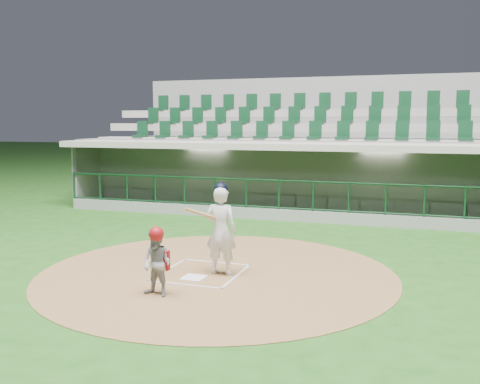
# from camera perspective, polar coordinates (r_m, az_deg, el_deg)

# --- Properties ---
(ground) EXTENTS (120.00, 120.00, 0.00)m
(ground) POSITION_cam_1_polar(r_m,az_deg,el_deg) (11.24, -3.53, -8.25)
(ground) COLOR #1D4D16
(ground) RESTS_ON ground
(dirt_circle) EXTENTS (7.20, 7.20, 0.01)m
(dirt_circle) POSITION_cam_1_polar(r_m,az_deg,el_deg) (10.95, -2.45, -8.64)
(dirt_circle) COLOR brown
(dirt_circle) RESTS_ON ground
(home_plate) EXTENTS (0.43, 0.43, 0.02)m
(home_plate) POSITION_cam_1_polar(r_m,az_deg,el_deg) (10.61, -4.96, -9.09)
(home_plate) COLOR white
(home_plate) RESTS_ON dirt_circle
(batter_box_chalk) EXTENTS (1.55, 1.80, 0.01)m
(batter_box_chalk) POSITION_cam_1_polar(r_m,az_deg,el_deg) (10.96, -4.12, -8.57)
(batter_box_chalk) COLOR silver
(batter_box_chalk) RESTS_ON ground
(dugout_structure) EXTENTS (16.40, 3.70, 3.00)m
(dugout_structure) POSITION_cam_1_polar(r_m,az_deg,el_deg) (18.42, 5.74, 0.92)
(dugout_structure) COLOR slate
(dugout_structure) RESTS_ON ground
(seating_deck) EXTENTS (17.00, 6.72, 5.15)m
(seating_deck) POSITION_cam_1_polar(r_m,az_deg,el_deg) (21.38, 7.50, 3.04)
(seating_deck) COLOR slate
(seating_deck) RESTS_ON ground
(batter) EXTENTS (0.87, 0.87, 1.86)m
(batter) POSITION_cam_1_polar(r_m,az_deg,el_deg) (10.64, -2.05, -3.94)
(batter) COLOR silver
(batter) RESTS_ON dirt_circle
(catcher) EXTENTS (0.63, 0.52, 1.24)m
(catcher) POSITION_cam_1_polar(r_m,az_deg,el_deg) (9.50, -8.84, -7.37)
(catcher) COLOR #939398
(catcher) RESTS_ON dirt_circle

